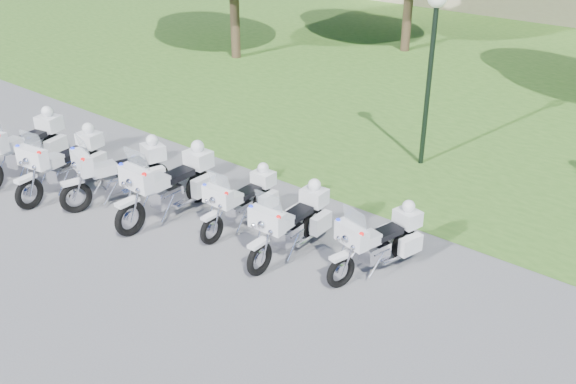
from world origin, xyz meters
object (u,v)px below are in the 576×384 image
Objects in this scene: motorcycle_5 at (292,222)px; lamp_post at (434,35)px; motorcycle_0 at (25,145)px; motorcycle_6 at (380,240)px; motorcycle_3 at (171,183)px; motorcycle_2 at (121,171)px; motorcycle_4 at (242,200)px; motorcycle_1 at (65,162)px.

lamp_post reaches higher than motorcycle_5.
motorcycle_0 is 8.85m from motorcycle_6.
lamp_post is at bearing -115.71° from motorcycle_3.
motorcycle_2 is 5.96m from motorcycle_6.
motorcycle_6 is (4.47, 0.99, -0.12)m from motorcycle_3.
motorcycle_3 is (1.36, 0.22, 0.03)m from motorcycle_2.
motorcycle_0 is 1.00× the size of motorcycle_3.
motorcycle_2 is at bearing -124.66° from lamp_post.
motorcycle_4 is (5.65, 1.43, -0.15)m from motorcycle_0.
motorcycle_5 is (5.60, 1.17, -0.06)m from motorcycle_1.
motorcycle_0 reaches higher than motorcycle_6.
motorcycle_0 is at bearing 8.33° from motorcycle_5.
motorcycle_6 reaches higher than motorcycle_4.
motorcycle_1 is (1.46, 0.11, -0.04)m from motorcycle_0.
motorcycle_4 is 0.99× the size of motorcycle_6.
motorcycle_1 is 7.40m from motorcycle_6.
lamp_post is (-1.73, 4.73, 2.58)m from motorcycle_6.
motorcycle_0 is 1.47m from motorcycle_1.
motorcycle_5 is 1.07× the size of motorcycle_6.
lamp_post reaches higher than motorcycle_1.
motorcycle_5 is 0.54× the size of lamp_post.
motorcycle_5 is at bearing 173.12° from motorcycle_4.
motorcycle_4 is (4.19, 1.32, -0.10)m from motorcycle_1.
motorcycle_5 is at bearing -88.60° from lamp_post.
motorcycle_2 is 1.13× the size of motorcycle_6.
motorcycle_6 is (3.01, 0.39, 0.01)m from motorcycle_4.
motorcycle_3 is 1.13× the size of motorcycle_5.
motorcycle_4 is at bearing -157.77° from motorcycle_3.
motorcycle_1 is 1.03× the size of motorcycle_2.
motorcycle_6 is at bearing -69.93° from lamp_post.
motorcycle_0 is 7.18m from motorcycle_5.
motorcycle_2 is 1.38m from motorcycle_3.
motorcycle_5 is 5.85m from lamp_post.
motorcycle_4 is (1.46, 0.60, -0.13)m from motorcycle_3.
motorcycle_3 is 1.22× the size of motorcycle_4.
motorcycle_5 is at bearing -171.08° from motorcycle_3.
motorcycle_3 is (4.19, 0.83, -0.01)m from motorcycle_0.
motorcycle_4 is 0.50× the size of lamp_post.
motorcycle_2 is 0.93× the size of motorcycle_3.
motorcycle_2 is 1.14× the size of motorcycle_4.
motorcycle_1 is at bearing 27.12° from motorcycle_6.
motorcycle_2 is at bearing -168.10° from motorcycle_1.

